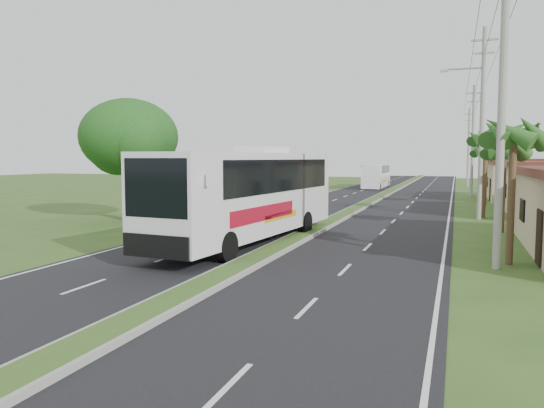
% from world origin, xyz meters
% --- Properties ---
extents(ground, '(180.00, 180.00, 0.00)m').
position_xyz_m(ground, '(0.00, 0.00, 0.00)').
color(ground, '#32521E').
rests_on(ground, ground).
extents(road_asphalt, '(14.00, 160.00, 0.02)m').
position_xyz_m(road_asphalt, '(0.00, 20.00, 0.01)').
color(road_asphalt, black).
rests_on(road_asphalt, ground).
extents(median_strip, '(1.20, 160.00, 0.18)m').
position_xyz_m(median_strip, '(0.00, 20.00, 0.10)').
color(median_strip, gray).
rests_on(median_strip, ground).
extents(lane_edge_left, '(0.12, 160.00, 0.01)m').
position_xyz_m(lane_edge_left, '(-6.70, 20.00, 0.00)').
color(lane_edge_left, silver).
rests_on(lane_edge_left, ground).
extents(lane_edge_right, '(0.12, 160.00, 0.01)m').
position_xyz_m(lane_edge_right, '(6.70, 20.00, 0.00)').
color(lane_edge_right, silver).
rests_on(lane_edge_right, ground).
extents(shop_far, '(8.60, 11.60, 3.82)m').
position_xyz_m(shop_far, '(14.00, 36.00, 1.93)').
color(shop_far, tan).
rests_on(shop_far, ground).
extents(palm_verge_a, '(2.40, 2.40, 5.45)m').
position_xyz_m(palm_verge_a, '(9.00, 3.00, 4.74)').
color(palm_verge_a, '#473321').
rests_on(palm_verge_a, ground).
extents(palm_verge_b, '(2.40, 2.40, 5.05)m').
position_xyz_m(palm_verge_b, '(9.40, 12.00, 4.36)').
color(palm_verge_b, '#473321').
rests_on(palm_verge_b, ground).
extents(palm_verge_c, '(2.40, 2.40, 5.85)m').
position_xyz_m(palm_verge_c, '(8.80, 19.00, 5.12)').
color(palm_verge_c, '#473321').
rests_on(palm_verge_c, ground).
extents(palm_verge_d, '(2.40, 2.40, 5.25)m').
position_xyz_m(palm_verge_d, '(9.30, 28.00, 4.55)').
color(palm_verge_d, '#473321').
rests_on(palm_verge_d, ground).
extents(shade_tree, '(6.30, 6.00, 7.54)m').
position_xyz_m(shade_tree, '(-12.11, 10.02, 5.03)').
color(shade_tree, '#473321').
rests_on(shade_tree, ground).
extents(utility_pole_a, '(1.60, 0.28, 11.00)m').
position_xyz_m(utility_pole_a, '(8.50, 2.00, 5.67)').
color(utility_pole_a, gray).
rests_on(utility_pole_a, ground).
extents(utility_pole_b, '(3.20, 0.28, 12.00)m').
position_xyz_m(utility_pole_b, '(8.47, 18.00, 6.26)').
color(utility_pole_b, gray).
rests_on(utility_pole_b, ground).
extents(utility_pole_c, '(1.60, 0.28, 11.00)m').
position_xyz_m(utility_pole_c, '(8.50, 38.00, 5.67)').
color(utility_pole_c, gray).
rests_on(utility_pole_c, ground).
extents(utility_pole_d, '(1.60, 0.28, 10.50)m').
position_xyz_m(utility_pole_d, '(8.50, 58.00, 5.42)').
color(utility_pole_d, gray).
rests_on(utility_pole_d, ground).
extents(coach_bus_main, '(4.22, 13.97, 4.45)m').
position_xyz_m(coach_bus_main, '(-1.79, 4.38, 2.44)').
color(coach_bus_main, silver).
rests_on(coach_bus_main, ground).
extents(coach_bus_far, '(2.33, 10.44, 3.04)m').
position_xyz_m(coach_bus_far, '(-2.71, 51.27, 1.72)').
color(coach_bus_far, white).
rests_on(coach_bus_far, ground).
extents(motorcyclist, '(1.73, 1.12, 2.12)m').
position_xyz_m(motorcyclist, '(-1.52, 5.13, 0.75)').
color(motorcyclist, black).
rests_on(motorcyclist, ground).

